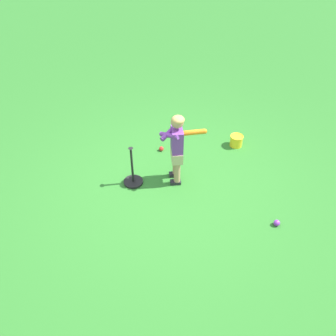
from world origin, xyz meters
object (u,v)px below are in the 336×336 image
at_px(child_batter, 177,144).
at_px(play_ball_by_bucket, 161,149).
at_px(toy_bucket, 236,140).
at_px(batting_tee, 133,177).
at_px(play_ball_far_left, 277,223).

relative_size(child_batter, play_ball_by_bucket, 14.61).
relative_size(play_ball_by_bucket, toy_bucket, 0.34).
bearing_deg(batting_tee, play_ball_far_left, -179.67).
distance_m(play_ball_far_left, batting_tee, 2.05).
bearing_deg(play_ball_far_left, batting_tee, 0.33).
bearing_deg(child_batter, batting_tee, 29.40).
xyz_separation_m(play_ball_by_bucket, toy_bucket, (-1.06, -0.61, 0.06)).
bearing_deg(toy_bucket, batting_tee, 52.79).
distance_m(batting_tee, toy_bucket, 1.84).
bearing_deg(toy_bucket, play_ball_far_left, 122.89).
bearing_deg(batting_tee, play_ball_by_bucket, -93.87).
xyz_separation_m(child_batter, play_ball_far_left, (-1.51, 0.30, -0.61)).
relative_size(play_ball_far_left, toy_bucket, 0.39).
bearing_deg(play_ball_by_bucket, batting_tee, 86.13).
height_order(play_ball_far_left, batting_tee, batting_tee).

